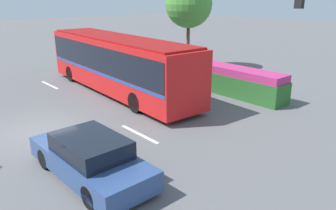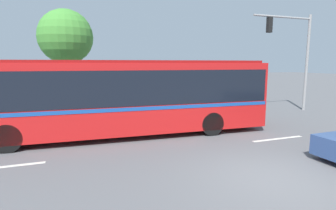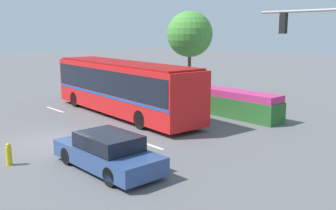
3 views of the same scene
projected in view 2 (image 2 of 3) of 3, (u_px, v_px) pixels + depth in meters
name	position (u px, v px, depth m)	size (l,w,h in m)	color
ground_plane	(272.00, 178.00, 7.26)	(140.00, 140.00, 0.00)	#5B5B5E
city_bus	(123.00, 93.00, 11.43)	(12.42, 3.25, 3.16)	red
traffic_light_pole	(296.00, 48.00, 17.04)	(4.37, 0.24, 6.07)	gray
flowering_hedge	(178.00, 99.00, 17.36)	(6.74, 1.40, 1.55)	#286028
street_tree_left	(66.00, 37.00, 17.37)	(3.44, 3.44, 6.45)	brown
lane_stripe_near	(278.00, 139.00, 11.06)	(2.40, 0.16, 0.01)	silver
lane_stripe_mid	(1.00, 167.00, 8.03)	(2.40, 0.16, 0.01)	silver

